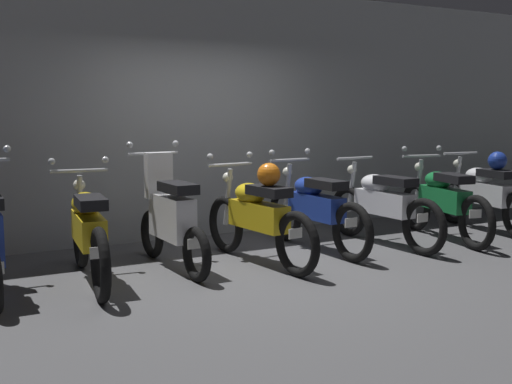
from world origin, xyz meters
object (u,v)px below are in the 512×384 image
at_px(motorbike_slot_3, 171,217).
at_px(motorbike_slot_5, 315,208).
at_px(motorbike_slot_2, 88,231).
at_px(motorbike_slot_4, 258,214).
at_px(motorbike_slot_8, 486,192).
at_px(motorbike_slot_7, 443,200).
at_px(motorbike_slot_6, 382,205).

distance_m(motorbike_slot_3, motorbike_slot_5, 1.76).
height_order(motorbike_slot_2, motorbike_slot_3, motorbike_slot_3).
relative_size(motorbike_slot_4, motorbike_slot_8, 1.00).
xyz_separation_m(motorbike_slot_5, motorbike_slot_7, (1.77, -0.23, 0.00)).
xyz_separation_m(motorbike_slot_4, motorbike_slot_6, (1.76, 0.11, -0.04)).
bearing_deg(motorbike_slot_2, motorbike_slot_7, -0.96).
xyz_separation_m(motorbike_slot_6, motorbike_slot_8, (1.76, 0.02, 0.04)).
xyz_separation_m(motorbike_slot_4, motorbike_slot_7, (2.65, 0.01, -0.04)).
bearing_deg(motorbike_slot_6, motorbike_slot_5, 171.20).
height_order(motorbike_slot_2, motorbike_slot_4, same).
relative_size(motorbike_slot_2, motorbike_slot_3, 1.16).
xyz_separation_m(motorbike_slot_2, motorbike_slot_5, (2.64, 0.16, 0.00)).
height_order(motorbike_slot_7, motorbike_slot_8, motorbike_slot_7).
height_order(motorbike_slot_3, motorbike_slot_8, motorbike_slot_3).
distance_m(motorbike_slot_4, motorbike_slot_7, 2.65).
distance_m(motorbike_slot_3, motorbike_slot_6, 2.65).
bearing_deg(motorbike_slot_3, motorbike_slot_6, -3.09).
bearing_deg(motorbike_slot_7, motorbike_slot_8, 7.26).
height_order(motorbike_slot_5, motorbike_slot_6, motorbike_slot_5).
relative_size(motorbike_slot_5, motorbike_slot_6, 1.00).
bearing_deg(motorbike_slot_5, motorbike_slot_7, -7.44).
distance_m(motorbike_slot_2, motorbike_slot_7, 4.40).
xyz_separation_m(motorbike_slot_2, motorbike_slot_3, (0.88, 0.16, 0.04)).
distance_m(motorbike_slot_6, motorbike_slot_8, 1.76).
bearing_deg(motorbike_slot_8, motorbike_slot_6, -179.44).
height_order(motorbike_slot_2, motorbike_slot_5, same).
distance_m(motorbike_slot_7, motorbike_slot_8, 0.88).
distance_m(motorbike_slot_2, motorbike_slot_4, 1.76).
xyz_separation_m(motorbike_slot_3, motorbike_slot_7, (3.53, -0.24, -0.04)).
height_order(motorbike_slot_5, motorbike_slot_7, same).
bearing_deg(motorbike_slot_3, motorbike_slot_5, -0.21).
xyz_separation_m(motorbike_slot_3, motorbike_slot_8, (4.40, -0.13, -0.00)).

